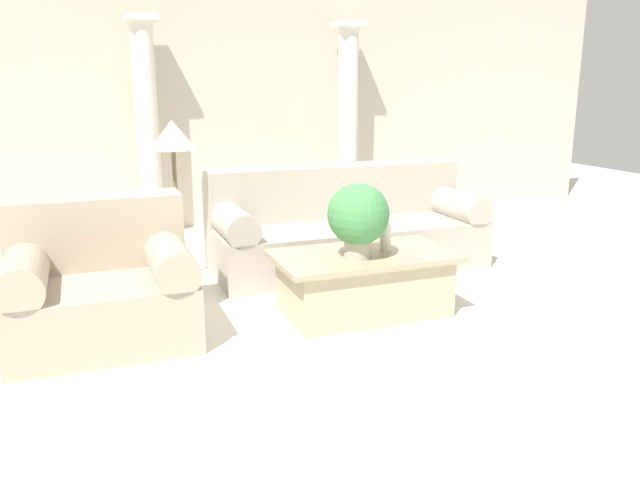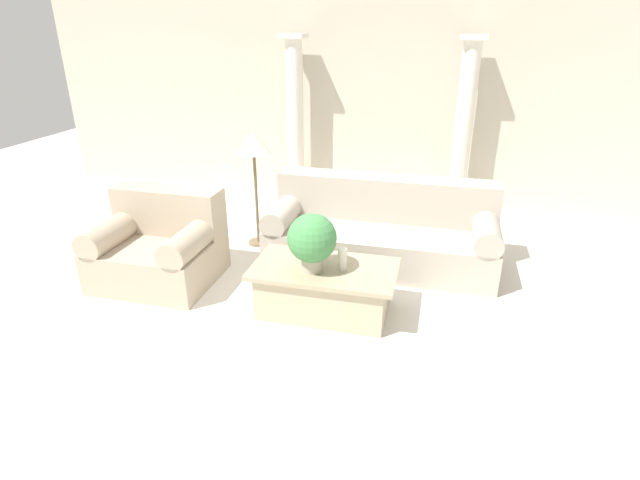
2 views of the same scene
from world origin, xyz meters
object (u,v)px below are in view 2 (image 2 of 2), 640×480
object	(u,v)px
sofa_long	(382,231)
loveseat	(160,244)
floor_lamp	(254,150)
coffee_table	(324,289)
potted_plant	(312,240)

from	to	relation	value
sofa_long	loveseat	size ratio (longest dim) A/B	2.12
floor_lamp	sofa_long	bearing A→B (deg)	-3.78
sofa_long	coffee_table	size ratio (longest dim) A/B	1.87
loveseat	potted_plant	distance (m)	1.78
loveseat	potted_plant	bearing A→B (deg)	-10.96
potted_plant	floor_lamp	bearing A→B (deg)	127.00
coffee_table	potted_plant	world-z (taller)	potted_plant
sofa_long	potted_plant	distance (m)	1.42
loveseat	coffee_table	xyz separation A→B (m)	(1.80, -0.25, -0.14)
loveseat	coffee_table	world-z (taller)	loveseat
sofa_long	potted_plant	world-z (taller)	potted_plant
sofa_long	potted_plant	size ratio (longest dim) A/B	4.64
sofa_long	floor_lamp	size ratio (longest dim) A/B	1.81
coffee_table	floor_lamp	bearing A→B (deg)	131.17
loveseat	potted_plant	size ratio (longest dim) A/B	2.19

